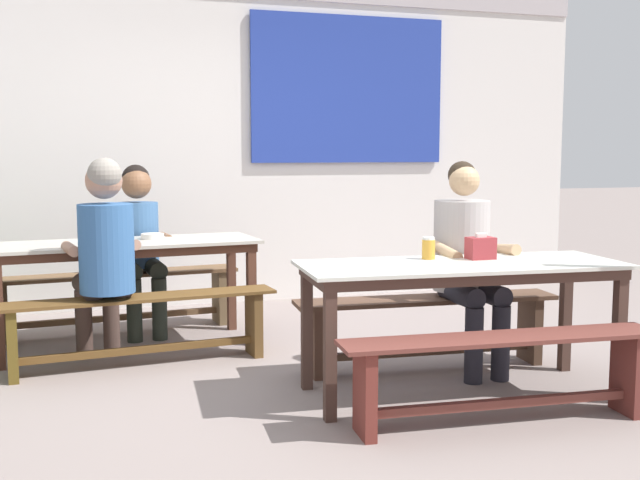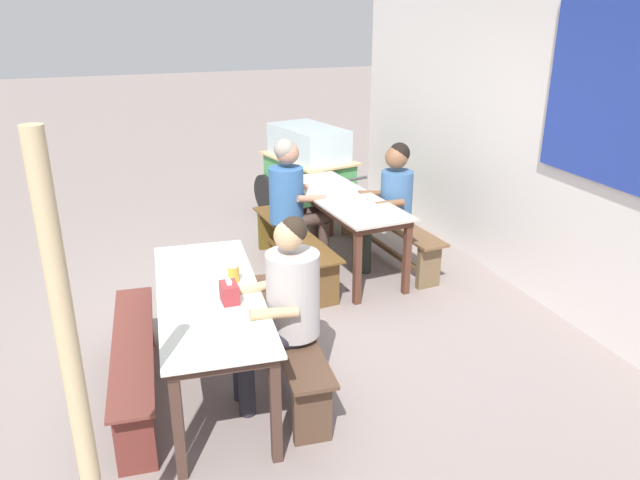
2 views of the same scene
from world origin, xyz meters
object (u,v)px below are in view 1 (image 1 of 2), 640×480
(person_center_facing, at_px, (139,236))
(person_right_near_table, at_px, (466,253))
(dining_table_far, at_px, (126,253))
(tissue_box, at_px, (481,248))
(condiment_jar, at_px, (428,248))
(bench_far_front, at_px, (140,321))
(bench_near_front, at_px, (502,367))
(person_left_back_turned, at_px, (104,249))
(bench_far_back, at_px, (117,291))
(soup_bowl, at_px, (152,236))
(bench_near_back, at_px, (426,321))
(dining_table_near, at_px, (461,276))

(person_center_facing, bearing_deg, person_right_near_table, -41.48)
(dining_table_far, height_order, tissue_box, tissue_box)
(person_right_near_table, height_order, condiment_jar, person_right_near_table)
(bench_far_front, distance_m, person_right_near_table, 2.11)
(bench_near_front, distance_m, person_left_back_turned, 2.53)
(dining_table_far, height_order, bench_near_front, dining_table_far)
(bench_far_back, relative_size, person_center_facing, 1.46)
(tissue_box, bearing_deg, bench_far_front, 151.61)
(person_left_back_turned, relative_size, tissue_box, 8.62)
(bench_far_front, height_order, tissue_box, tissue_box)
(dining_table_far, height_order, soup_bowl, soup_bowl)
(dining_table_far, distance_m, person_center_facing, 0.48)
(dining_table_far, bearing_deg, person_left_back_turned, -108.46)
(bench_near_front, height_order, tissue_box, tissue_box)
(bench_far_back, relative_size, bench_near_back, 1.09)
(bench_far_back, distance_m, tissue_box, 2.87)
(bench_far_front, height_order, person_center_facing, person_center_facing)
(person_center_facing, relative_size, person_left_back_turned, 0.95)
(person_center_facing, bearing_deg, condiment_jar, -51.89)
(tissue_box, height_order, soup_bowl, tissue_box)
(bench_far_back, xyz_separation_m, bench_near_back, (1.81, -1.63, -0.00))
(person_left_back_turned, height_order, tissue_box, person_left_back_turned)
(person_left_back_turned, bearing_deg, bench_near_back, -18.35)
(person_left_back_turned, relative_size, condiment_jar, 10.36)
(dining_table_near, bearing_deg, condiment_jar, 120.34)
(bench_far_back, bearing_deg, person_right_near_table, -40.01)
(dining_table_near, xyz_separation_m, condiment_jar, (-0.11, 0.19, 0.14))
(bench_near_front, xyz_separation_m, person_right_near_table, (0.31, 0.96, 0.44))
(dining_table_near, height_order, condiment_jar, condiment_jar)
(bench_near_front, relative_size, person_left_back_turned, 1.26)
(bench_near_front, relative_size, condiment_jar, 13.10)
(bench_far_front, bearing_deg, dining_table_far, 94.82)
(bench_near_front, bearing_deg, bench_far_front, 135.24)
(bench_near_back, bearing_deg, bench_near_front, -94.47)
(bench_near_back, relative_size, soup_bowl, 10.50)
(bench_far_front, relative_size, condiment_jar, 13.78)
(bench_far_back, xyz_separation_m, bench_near_front, (1.73, -2.67, -0.02))
(bench_far_back, distance_m, bench_far_front, 1.04)
(bench_far_front, bearing_deg, person_left_back_turned, 166.17)
(bench_near_back, relative_size, person_right_near_table, 1.30)
(condiment_jar, bearing_deg, person_right_near_table, 33.25)
(person_left_back_turned, bearing_deg, bench_far_back, 83.48)
(bench_far_front, relative_size, tissue_box, 11.47)
(bench_far_front, distance_m, condiment_jar, 1.89)
(bench_near_front, bearing_deg, person_right_near_table, 72.32)
(bench_near_back, bearing_deg, condiment_jar, -115.00)
(bench_far_back, distance_m, person_left_back_turned, 1.09)
(bench_far_front, height_order, bench_near_back, same)
(person_center_facing, distance_m, person_left_back_turned, 0.97)
(bench_far_back, height_order, bench_near_front, same)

